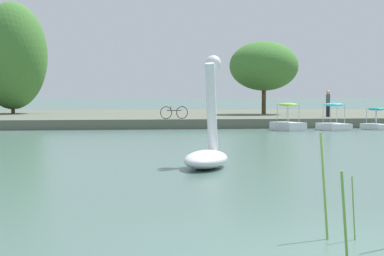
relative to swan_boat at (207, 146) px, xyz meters
The scene contains 9 objects.
shore_bank_far 31.91m from the swan_boat, 89.83° to the left, with size 117.58×24.01×0.58m, color #5B6051.
swan_boat is the anchor object (origin of this frame).
pedal_boat_lime 19.38m from the swan_boat, 67.29° to the left, with size 1.71×2.39×1.57m.
pedal_boat_cyan 20.50m from the swan_boat, 60.25° to the left, with size 1.58×2.24×1.57m.
pedal_boat_teal 22.19m from the swan_boat, 54.61° to the left, with size 1.33×2.00×1.31m.
tree_willow_overhanging 34.65m from the swan_boat, 106.68° to the left, with size 6.01×6.30×8.50m.
tree_broadleaf_left 30.28m from the swan_boat, 73.04° to the left, with size 6.65×6.40×5.39m.
person_on_path 25.66m from the swan_boat, 63.07° to the left, with size 0.25×0.25×1.73m.
bicycle_parked 20.82m from the swan_boat, 86.53° to the left, with size 1.73×0.55×0.77m.
Camera 1 is at (-2.91, -7.74, 2.05)m, focal length 60.38 mm.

